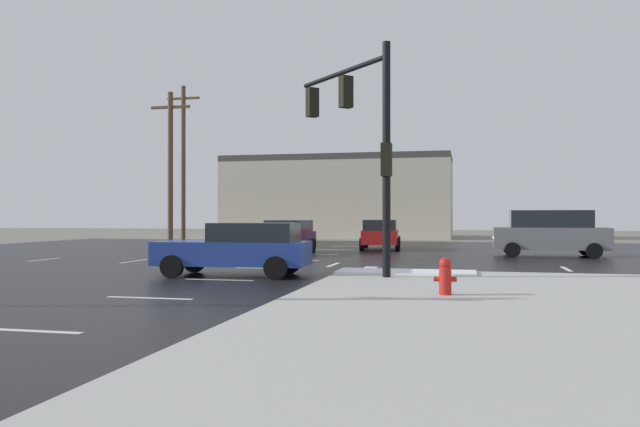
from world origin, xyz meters
TOP-DOWN VIEW (x-y plane):
  - ground_plane at (0.00, 0.00)m, footprint 120.00×120.00m
  - road_asphalt at (0.00, 0.00)m, footprint 44.00×44.00m
  - snow_strip_curbside at (5.00, -4.00)m, footprint 4.00×1.60m
  - lane_markings at (1.20, -1.38)m, footprint 36.15×36.15m
  - traffic_signal_mast at (3.77, -4.48)m, footprint 3.30×3.54m
  - fire_hydrant at (6.27, -8.94)m, footprint 0.48×0.26m
  - strip_building_background at (-3.61, 29.52)m, footprint 18.50×8.00m
  - sedan_red at (2.33, 10.78)m, footprint 2.33×4.65m
  - sedan_navy at (-1.52, 6.01)m, footprint 2.19×4.60m
  - sedan_blue at (0.12, -4.81)m, footprint 4.62×2.24m
  - suv_grey at (10.32, 6.68)m, footprint 4.87×2.24m
  - utility_pole_far at (-8.59, 8.42)m, footprint 2.20×0.28m
  - utility_pole_distant at (-11.06, 15.26)m, footprint 2.20×0.28m

SIDE VIEW (x-z plane):
  - ground_plane at x=0.00m, z-range 0.00..0.00m
  - road_asphalt at x=0.00m, z-range 0.00..0.02m
  - lane_markings at x=1.20m, z-range 0.02..0.03m
  - snow_strip_curbside at x=5.00m, z-range 0.14..0.20m
  - fire_hydrant at x=6.27m, z-range 0.14..0.93m
  - sedan_red at x=2.33m, z-range 0.06..1.64m
  - sedan_navy at x=-1.52m, z-range 0.06..1.64m
  - sedan_blue at x=0.12m, z-range 0.06..1.64m
  - suv_grey at x=10.32m, z-range 0.08..2.11m
  - strip_building_background at x=-3.61m, z-range 0.00..6.70m
  - traffic_signal_mast at x=3.77m, z-range 1.15..7.57m
  - utility_pole_far at x=-8.59m, z-range 0.21..8.60m
  - utility_pole_distant at x=-11.06m, z-range 0.22..10.42m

